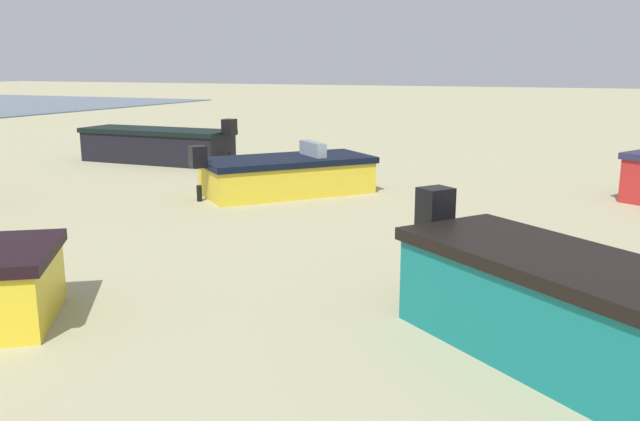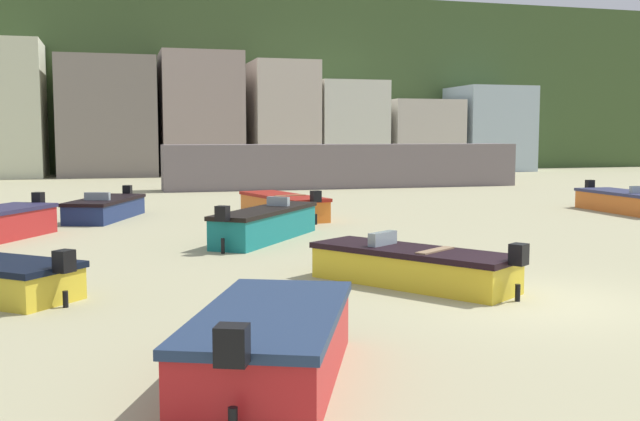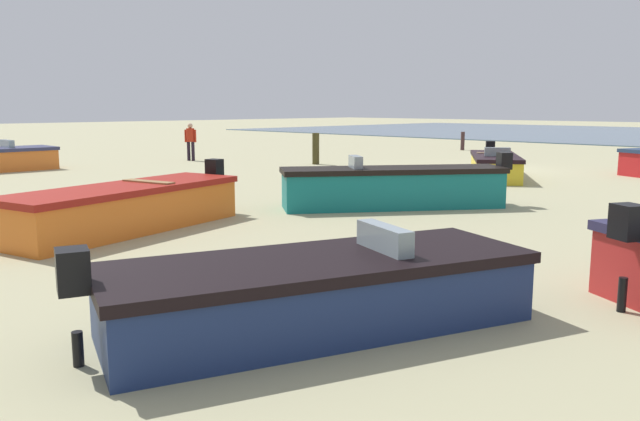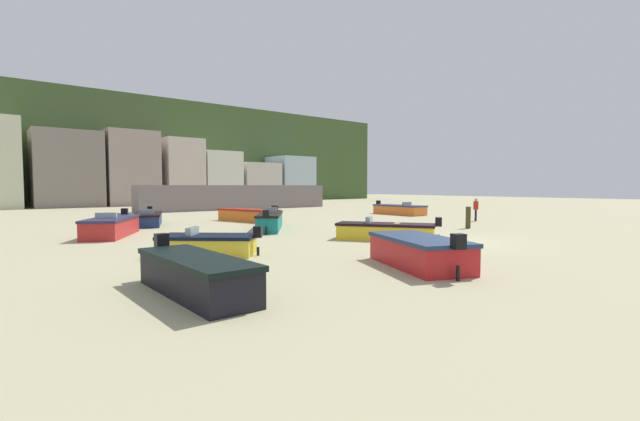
% 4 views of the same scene
% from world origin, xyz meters
% --- Properties ---
extents(boat_yellow_1, '(3.53, 3.36, 1.05)m').
position_xyz_m(boat_yellow_1, '(-9.77, 3.10, 0.38)').
color(boat_yellow_1, gold).
rests_on(boat_yellow_1, ground).
extents(boat_black_4, '(1.34, 4.43, 1.20)m').
position_xyz_m(boat_black_4, '(-12.33, -1.94, 0.45)').
color(boat_black_4, black).
rests_on(boat_black_4, ground).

